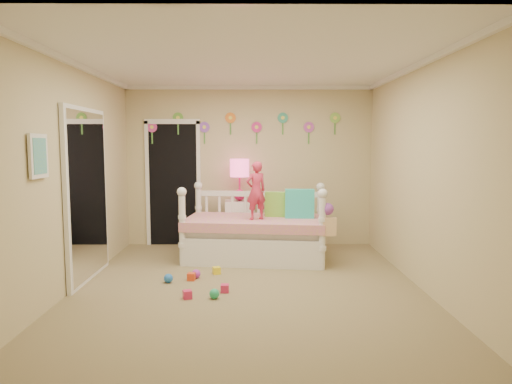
{
  "coord_description": "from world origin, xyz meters",
  "views": [
    {
      "loc": [
        0.06,
        -5.22,
        1.66
      ],
      "look_at": [
        0.1,
        0.6,
        1.05
      ],
      "focal_mm": 31.96,
      "sensor_mm": 36.0,
      "label": 1
    }
  ],
  "objects_px": {
    "nightstand": "(240,224)",
    "table_lamp": "(240,173)",
    "child": "(256,191)",
    "daybed": "(255,222)"
  },
  "relations": [
    {
      "from": "child",
      "to": "table_lamp",
      "type": "relative_size",
      "value": 1.23
    },
    {
      "from": "child",
      "to": "nightstand",
      "type": "xyz_separation_m",
      "value": [
        -0.26,
        0.87,
        -0.63
      ]
    },
    {
      "from": "daybed",
      "to": "table_lamp",
      "type": "distance_m",
      "value": 1.01
    },
    {
      "from": "child",
      "to": "daybed",
      "type": "bearing_deg",
      "value": -108.93
    },
    {
      "from": "daybed",
      "to": "child",
      "type": "height_order",
      "value": "child"
    },
    {
      "from": "nightstand",
      "to": "table_lamp",
      "type": "xyz_separation_m",
      "value": [
        0.0,
        -0.0,
        0.82
      ]
    },
    {
      "from": "daybed",
      "to": "table_lamp",
      "type": "height_order",
      "value": "table_lamp"
    },
    {
      "from": "table_lamp",
      "to": "daybed",
      "type": "bearing_deg",
      "value": -71.48
    },
    {
      "from": "nightstand",
      "to": "table_lamp",
      "type": "relative_size",
      "value": 1.15
    },
    {
      "from": "daybed",
      "to": "child",
      "type": "distance_m",
      "value": 0.49
    }
  ]
}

